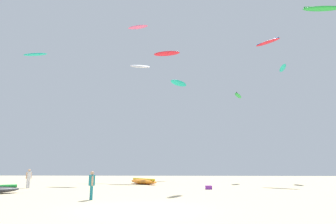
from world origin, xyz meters
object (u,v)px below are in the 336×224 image
(kite_aloft_9, at_px, (138,27))
(kite_aloft_4, at_px, (179,83))
(person_foreground, at_px, (92,183))
(kite_aloft_1, at_px, (35,54))
(kite_aloft_5, at_px, (268,42))
(person_midground, at_px, (29,177))
(kite_aloft_3, at_px, (322,9))
(kite_aloft_2, at_px, (140,66))
(kite_aloft_6, at_px, (283,68))
(kite_aloft_7, at_px, (238,96))
(kite_aloft_0, at_px, (167,54))
(kite_grounded_near, at_px, (143,181))
(cooler_box, at_px, (209,187))

(kite_aloft_9, bearing_deg, kite_aloft_4, 51.47)
(kite_aloft_4, bearing_deg, person_foreground, -97.53)
(kite_aloft_1, distance_m, kite_aloft_5, 32.13)
(person_midground, xyz_separation_m, kite_aloft_3, (28.72, 1.95, 17.11))
(kite_aloft_4, bearing_deg, kite_aloft_1, -141.78)
(person_foreground, height_order, kite_aloft_9, kite_aloft_9)
(kite_aloft_2, bearing_deg, kite_aloft_3, -37.81)
(kite_aloft_1, distance_m, kite_aloft_4, 24.01)
(kite_aloft_2, relative_size, kite_aloft_4, 0.84)
(kite_aloft_4, xyz_separation_m, kite_aloft_6, (16.12, -7.07, -0.09))
(person_foreground, xyz_separation_m, person_midground, (-8.97, 9.38, 0.07))
(person_midground, height_order, kite_aloft_3, kite_aloft_3)
(person_foreground, bearing_deg, kite_aloft_4, -123.68)
(person_midground, distance_m, kite_aloft_9, 28.61)
(kite_aloft_1, bearing_deg, person_midground, -57.10)
(kite_aloft_6, height_order, kite_aloft_7, kite_aloft_6)
(person_foreground, distance_m, kite_aloft_0, 33.95)
(kite_aloft_1, xyz_separation_m, kite_aloft_7, (27.63, 5.87, -4.55))
(person_midground, xyz_separation_m, kite_grounded_near, (9.48, 7.29, -0.68))
(person_midground, relative_size, kite_aloft_4, 0.41)
(kite_aloft_1, distance_m, kite_aloft_3, 34.95)
(kite_aloft_4, height_order, kite_aloft_5, kite_aloft_5)
(kite_aloft_4, bearing_deg, kite_aloft_5, -40.32)
(person_foreground, relative_size, kite_aloft_1, 0.46)
(person_foreground, xyz_separation_m, kite_aloft_0, (2.47, 27.61, 19.61))
(kite_aloft_6, distance_m, kite_aloft_9, 23.55)
(person_foreground, height_order, kite_aloft_5, kite_aloft_5)
(kite_aloft_1, height_order, kite_aloft_7, kite_aloft_1)
(kite_grounded_near, distance_m, kite_aloft_9, 25.19)
(kite_aloft_4, bearing_deg, kite_aloft_3, -54.36)
(kite_grounded_near, height_order, cooler_box, kite_grounded_near)
(kite_aloft_1, bearing_deg, cooler_box, -23.06)
(kite_aloft_0, height_order, kite_aloft_1, kite_aloft_0)
(kite_aloft_3, bearing_deg, kite_aloft_6, 87.19)
(kite_aloft_5, bearing_deg, kite_aloft_1, -173.01)
(person_foreground, bearing_deg, kite_aloft_6, -154.62)
(kite_aloft_0, relative_size, kite_aloft_2, 1.32)
(cooler_box, relative_size, kite_aloft_6, 0.16)
(kite_aloft_1, relative_size, kite_aloft_3, 0.87)
(kite_aloft_1, xyz_separation_m, kite_aloft_9, (12.54, 6.92, 7.30))
(kite_aloft_4, bearing_deg, kite_grounded_near, -103.31)
(cooler_box, bearing_deg, kite_aloft_1, 156.94)
(kite_grounded_near, bearing_deg, person_foreground, -91.78)
(kite_aloft_7, bearing_deg, kite_aloft_2, 163.77)
(kite_aloft_3, height_order, kite_aloft_4, kite_aloft_3)
(kite_aloft_6, bearing_deg, kite_grounded_near, -155.51)
(kite_aloft_1, relative_size, kite_aloft_6, 0.98)
(person_foreground, relative_size, kite_aloft_5, 0.48)
(person_foreground, distance_m, kite_aloft_5, 33.43)
(kite_aloft_0, height_order, kite_aloft_4, kite_aloft_0)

